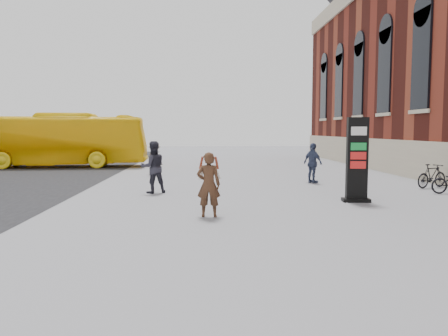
{
  "coord_description": "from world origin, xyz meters",
  "views": [
    {
      "loc": [
        -0.51,
        -11.72,
        2.3
      ],
      "look_at": [
        0.11,
        0.72,
        1.21
      ],
      "focal_mm": 35.0,
      "sensor_mm": 36.0,
      "label": 1
    }
  ],
  "objects_px": {
    "bike_7": "(432,176)",
    "pedestrian_a": "(153,167)",
    "info_pylon": "(357,160)",
    "woman": "(209,184)",
    "pedestrian_c": "(313,163)",
    "bus": "(48,140)",
    "pedestrian_b": "(155,159)"
  },
  "relations": [
    {
      "from": "woman",
      "to": "bike_7",
      "type": "bearing_deg",
      "value": -145.4
    },
    {
      "from": "bus",
      "to": "bike_7",
      "type": "xyz_separation_m",
      "value": [
        18.65,
        -10.76,
        -1.18
      ]
    },
    {
      "from": "woman",
      "to": "pedestrian_c",
      "type": "height_order",
      "value": "pedestrian_c"
    },
    {
      "from": "pedestrian_c",
      "to": "pedestrian_b",
      "type": "bearing_deg",
      "value": 32.08
    },
    {
      "from": "bus",
      "to": "bike_7",
      "type": "height_order",
      "value": "bus"
    },
    {
      "from": "pedestrian_b",
      "to": "info_pylon",
      "type": "bearing_deg",
      "value": 174.4
    },
    {
      "from": "bike_7",
      "to": "info_pylon",
      "type": "bearing_deg",
      "value": 103.3
    },
    {
      "from": "bus",
      "to": "pedestrian_a",
      "type": "relative_size",
      "value": 6.29
    },
    {
      "from": "pedestrian_c",
      "to": "bus",
      "type": "bearing_deg",
      "value": 27.67
    },
    {
      "from": "pedestrian_c",
      "to": "woman",
      "type": "bearing_deg",
      "value": 116.76
    },
    {
      "from": "woman",
      "to": "bike_7",
      "type": "distance_m",
      "value": 10.44
    },
    {
      "from": "woman",
      "to": "bus",
      "type": "xyz_separation_m",
      "value": [
        -9.7,
        16.11,
        0.78
      ]
    },
    {
      "from": "pedestrian_a",
      "to": "pedestrian_c",
      "type": "bearing_deg",
      "value": -178.25
    },
    {
      "from": "pedestrian_a",
      "to": "pedestrian_c",
      "type": "relative_size",
      "value": 1.09
    },
    {
      "from": "woman",
      "to": "bike_7",
      "type": "relative_size",
      "value": 1.07
    },
    {
      "from": "info_pylon",
      "to": "bus",
      "type": "relative_size",
      "value": 0.23
    },
    {
      "from": "info_pylon",
      "to": "pedestrian_b",
      "type": "distance_m",
      "value": 11.46
    },
    {
      "from": "woman",
      "to": "bus",
      "type": "height_order",
      "value": "bus"
    },
    {
      "from": "pedestrian_c",
      "to": "bike_7",
      "type": "xyz_separation_m",
      "value": [
        4.32,
        -1.86,
        -0.39
      ]
    },
    {
      "from": "pedestrian_a",
      "to": "pedestrian_b",
      "type": "height_order",
      "value": "pedestrian_a"
    },
    {
      "from": "pedestrian_b",
      "to": "pedestrian_c",
      "type": "distance_m",
      "value": 8.15
    },
    {
      "from": "woman",
      "to": "pedestrian_c",
      "type": "bearing_deg",
      "value": -118.99
    },
    {
      "from": "info_pylon",
      "to": "pedestrian_c",
      "type": "bearing_deg",
      "value": 97.39
    },
    {
      "from": "info_pylon",
      "to": "woman",
      "type": "distance_m",
      "value": 5.28
    },
    {
      "from": "pedestrian_a",
      "to": "bike_7",
      "type": "relative_size",
      "value": 1.18
    },
    {
      "from": "info_pylon",
      "to": "pedestrian_a",
      "type": "distance_m",
      "value": 7.13
    },
    {
      "from": "info_pylon",
      "to": "pedestrian_b",
      "type": "bearing_deg",
      "value": 135.9
    },
    {
      "from": "bus",
      "to": "pedestrian_c",
      "type": "xyz_separation_m",
      "value": [
        14.33,
        -8.89,
        -0.79
      ]
    },
    {
      "from": "info_pylon",
      "to": "bus",
      "type": "height_order",
      "value": "bus"
    },
    {
      "from": "pedestrian_a",
      "to": "pedestrian_c",
      "type": "height_order",
      "value": "pedestrian_a"
    },
    {
      "from": "bike_7",
      "to": "pedestrian_a",
      "type": "bearing_deg",
      "value": 70.77
    },
    {
      "from": "bus",
      "to": "pedestrian_c",
      "type": "bearing_deg",
      "value": -124.61
    }
  ]
}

